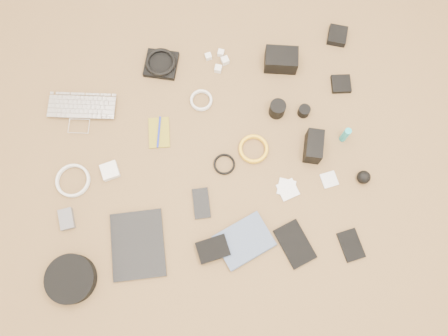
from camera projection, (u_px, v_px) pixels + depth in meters
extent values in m
cube|color=brown|center=(210.00, 164.00, 1.93)|extent=(4.00, 4.00, 0.04)
imported|color=silver|center=(81.00, 115.00, 1.96)|extent=(0.34, 0.27, 0.02)
cube|color=black|center=(161.00, 64.00, 2.02)|extent=(0.18, 0.18, 0.03)
torus|color=black|center=(161.00, 62.00, 2.00)|extent=(0.18, 0.18, 0.02)
cube|color=silver|center=(208.00, 56.00, 2.03)|extent=(0.03, 0.03, 0.03)
cube|color=silver|center=(221.00, 53.00, 2.04)|extent=(0.04, 0.04, 0.03)
cube|color=silver|center=(225.00, 61.00, 2.03)|extent=(0.04, 0.04, 0.03)
cube|color=silver|center=(218.00, 69.00, 2.01)|extent=(0.04, 0.04, 0.03)
cube|color=black|center=(281.00, 60.00, 2.00)|extent=(0.17, 0.13, 0.09)
cube|color=black|center=(337.00, 36.00, 2.06)|extent=(0.11, 0.12, 0.03)
cube|color=olive|center=(159.00, 133.00, 1.94)|extent=(0.11, 0.15, 0.01)
cylinder|color=#1522B0|center=(159.00, 132.00, 1.94)|extent=(0.04, 0.14, 0.01)
torus|color=silver|center=(201.00, 101.00, 1.98)|extent=(0.13, 0.13, 0.01)
cylinder|color=black|center=(277.00, 109.00, 1.94)|extent=(0.08, 0.08, 0.08)
cylinder|color=black|center=(304.00, 111.00, 1.95)|extent=(0.07, 0.07, 0.05)
cube|color=black|center=(341.00, 84.00, 2.00)|extent=(0.10, 0.10, 0.02)
cube|color=silver|center=(110.00, 171.00, 1.89)|extent=(0.08, 0.08, 0.03)
torus|color=silver|center=(73.00, 181.00, 1.88)|extent=(0.16, 0.16, 0.01)
torus|color=black|center=(224.00, 164.00, 1.90)|extent=(0.11, 0.11, 0.01)
torus|color=yellow|center=(253.00, 149.00, 1.92)|extent=(0.17, 0.17, 0.01)
cube|color=black|center=(314.00, 146.00, 1.88)|extent=(0.11, 0.14, 0.10)
cylinder|color=teal|center=(345.00, 135.00, 1.89)|extent=(0.03, 0.03, 0.10)
cube|color=#58585D|center=(67.00, 219.00, 1.83)|extent=(0.06, 0.09, 0.02)
cube|color=black|center=(138.00, 245.00, 1.81)|extent=(0.23, 0.29, 0.01)
cube|color=black|center=(201.00, 203.00, 1.86)|extent=(0.07, 0.13, 0.01)
cube|color=silver|center=(286.00, 188.00, 1.88)|extent=(0.10, 0.10, 0.01)
cube|color=silver|center=(288.00, 190.00, 1.87)|extent=(0.10, 0.10, 0.01)
cube|color=silver|center=(329.00, 180.00, 1.89)|extent=(0.07, 0.07, 0.01)
sphere|color=black|center=(364.00, 177.00, 1.86)|extent=(0.08, 0.08, 0.06)
cylinder|color=black|center=(71.00, 279.00, 1.76)|extent=(0.26, 0.26, 0.05)
cube|color=black|center=(213.00, 249.00, 1.80)|extent=(0.14, 0.11, 0.03)
imported|color=#435472|center=(254.00, 258.00, 1.79)|extent=(0.26, 0.23, 0.02)
cube|color=black|center=(295.00, 244.00, 1.81)|extent=(0.16, 0.20, 0.01)
cube|color=black|center=(351.00, 245.00, 1.81)|extent=(0.10, 0.14, 0.01)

